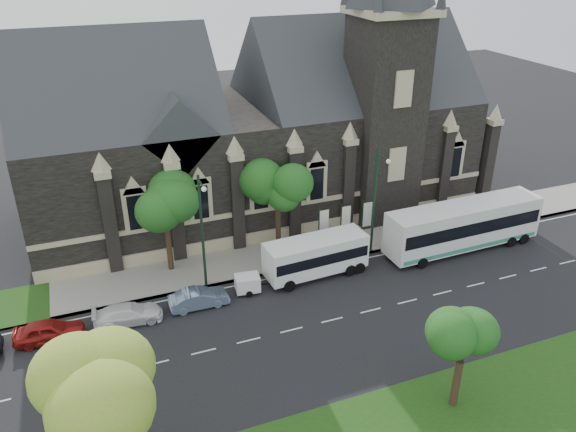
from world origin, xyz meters
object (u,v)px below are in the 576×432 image
tree_walk_left (167,203)px  sedan (199,298)px  tree_park_east (465,336)px  street_lamp_mid (202,227)px  tour_coach (463,225)px  shuttle_bus (316,255)px  car_far_white (128,314)px  street_lamp_near (376,197)px  banner_flag_center (344,221)px  car_far_red (49,331)px  banner_flag_left (322,225)px  tree_park_near (110,392)px  box_trailer (247,283)px  tree_walk_right (279,184)px  banner_flag_right (365,217)px

tree_walk_left → sedan: bearing=-83.1°
tree_park_east → street_lamp_mid: street_lamp_mid is taller
tree_park_east → tour_coach: bearing=52.3°
shuttle_bus → car_far_white: 14.37m
tree_park_east → tour_coach: size_ratio=0.45×
tree_park_east → tour_coach: 18.39m
street_lamp_near → car_far_white: street_lamp_near is taller
tour_coach → sedan: (-22.43, -0.19, -1.48)m
banner_flag_center → sedan: (-13.38, -4.10, -1.69)m
street_lamp_near → car_far_red: size_ratio=2.04×
shuttle_bus → banner_flag_left: bearing=55.3°
tree_walk_left → banner_flag_left: 12.66m
tree_park_near → tour_coach: size_ratio=0.62×
sedan → banner_flag_center: bearing=-72.8°
tour_coach → box_trailer: tour_coach is taller
banner_flag_center → car_far_white: bearing=-167.3°
tree_park_near → banner_flag_left: size_ratio=2.14×
shuttle_bus → tree_walk_right: bearing=99.3°
tree_walk_right → banner_flag_right: tree_walk_right is taller
box_trailer → sedan: sedan is taller
box_trailer → car_far_white: (-8.64, -0.49, -0.11)m
banner_flag_center → tree_park_near: bearing=-138.5°
tour_coach → car_far_white: size_ratio=3.01×
tree_park_east → tour_coach: (11.16, 14.42, -2.45)m
shuttle_bus → box_trailer: (-5.66, -0.41, -1.00)m
tree_park_east → car_far_red: size_ratio=1.43×
car_far_red → car_far_white: (5.00, 0.16, -0.08)m
tree_park_near → tree_walk_right: (14.98, 19.48, -0.60)m
tree_walk_right → shuttle_bus: tree_walk_right is taller
car_far_white → car_far_red: bearing=95.9°
tree_park_near → sedan: 16.26m
street_lamp_near → car_far_white: bearing=-173.7°
car_far_red → banner_flag_center: bearing=-72.5°
tree_walk_left → car_far_red: (-9.18, -5.99, -4.98)m
banner_flag_left → box_trailer: (-7.63, -3.64, -1.60)m
banner_flag_right → car_far_red: (-25.27, -4.29, -1.63)m
shuttle_bus → banner_flag_right: bearing=25.1°
street_lamp_mid → tour_coach: bearing=-5.4°
tour_coach → box_trailer: 18.73m
tour_coach → shuttle_bus: tour_coach is taller
car_far_red → car_far_white: bearing=-81.1°
street_lamp_mid → sedan: (-1.09, -2.19, -4.42)m
street_lamp_mid → banner_flag_right: bearing=7.6°
banner_flag_left → tour_coach: bearing=-19.5°
tree_walk_right → sedan: size_ratio=1.86×
banner_flag_center → shuttle_bus: (-3.97, -3.23, -0.61)m
street_lamp_mid → box_trailer: (2.66, -1.73, -4.33)m
tree_park_east → shuttle_bus: size_ratio=0.77×
tree_park_east → tree_walk_right: size_ratio=0.81×
tree_walk_left → street_lamp_mid: size_ratio=0.85×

